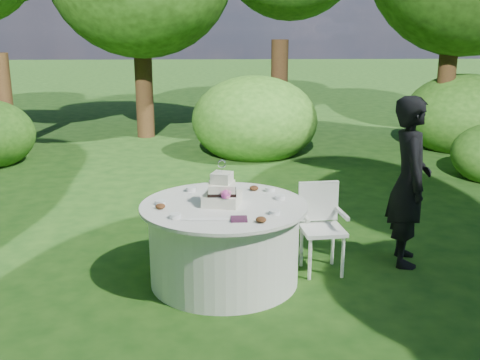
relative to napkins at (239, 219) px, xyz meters
name	(u,v)px	position (x,y,z in m)	size (l,w,h in m)	color
ground	(224,280)	(-0.12, 0.45, -0.78)	(80.00, 80.00, 0.00)	#163B10
napkins	(239,219)	(0.00, 0.00, 0.00)	(0.14, 0.14, 0.02)	#4A1F3C
feather_plume	(209,219)	(-0.26, 0.02, 0.00)	(0.48, 0.07, 0.01)	white
guest	(409,182)	(1.75, 0.82, 0.08)	(0.63, 0.41, 1.72)	black
table	(224,243)	(-0.12, 0.45, -0.39)	(1.56, 1.56, 0.77)	white
cake	(222,193)	(-0.14, 0.44, 0.10)	(0.39, 0.39, 0.43)	white
chair	(321,220)	(0.84, 0.69, -0.26)	(0.45, 0.44, 0.88)	silver
votives	(226,200)	(-0.10, 0.50, 0.01)	(1.22, 0.93, 0.04)	white
petal_cups	(225,204)	(-0.11, 0.39, 0.02)	(0.98, 1.05, 0.05)	#562D16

